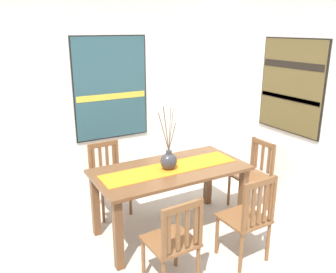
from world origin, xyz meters
TOP-DOWN VIEW (x-y plane):
  - ground_plane at (0.00, 0.00)m, footprint 6.40×6.40m
  - wall_back at (0.00, 1.86)m, footprint 6.40×0.12m
  - wall_side at (1.86, 0.00)m, footprint 0.12×6.40m
  - dining_table at (0.19, 0.55)m, footprint 1.69×0.85m
  - table_runner at (0.19, 0.55)m, footprint 1.56×0.36m
  - centerpiece_vase at (0.16, 0.53)m, footprint 0.19×0.22m
  - chair_0 at (1.40, 0.53)m, footprint 0.42×0.42m
  - chair_1 at (0.59, -0.30)m, footprint 0.43×0.43m
  - chair_2 at (-0.25, 1.34)m, footprint 0.44×0.44m
  - chair_3 at (-0.24, -0.28)m, footprint 0.44×0.44m
  - painting_on_back_wall at (0.00, 1.79)m, footprint 1.00×0.05m
  - painting_on_side_wall at (1.79, 0.40)m, footprint 0.05×0.96m

SIDE VIEW (x-z plane):
  - ground_plane at x=0.00m, z-range -0.03..0.00m
  - chair_0 at x=1.40m, z-range 0.02..0.91m
  - chair_2 at x=-0.25m, z-range 0.03..0.91m
  - chair_3 at x=-0.24m, z-range 0.03..0.92m
  - chair_1 at x=0.59m, z-range 0.02..0.96m
  - dining_table at x=0.19m, z-range 0.26..1.04m
  - table_runner at x=0.19m, z-range 0.78..0.78m
  - centerpiece_vase at x=0.16m, z-range 0.53..1.24m
  - wall_back at x=0.00m, z-range 0.00..2.70m
  - wall_side at x=1.86m, z-range 0.00..2.70m
  - painting_on_back_wall at x=0.00m, z-range 0.82..2.17m
  - painting_on_side_wall at x=1.79m, z-range 1.01..2.15m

